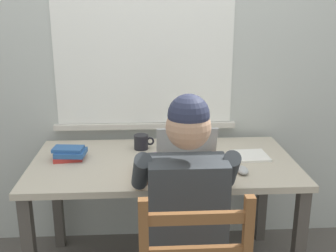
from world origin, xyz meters
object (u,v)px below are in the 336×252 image
(computer_mouse, at_px, (242,170))
(seated_person, at_px, (185,207))
(desk, at_px, (163,175))
(laptop, at_px, (188,162))
(coffee_mug_dark, at_px, (142,142))
(coffee_mug_white, at_px, (190,148))
(book_stack_main, at_px, (69,153))
(landscape_photo_print, at_px, (156,155))

(computer_mouse, bearing_deg, seated_person, -141.81)
(desk, distance_m, computer_mouse, 0.47)
(laptop, height_order, coffee_mug_dark, laptop)
(computer_mouse, distance_m, coffee_mug_white, 0.38)
(laptop, bearing_deg, desk, 126.63)
(desk, distance_m, laptop, 0.25)
(coffee_mug_dark, relative_size, book_stack_main, 0.64)
(laptop, bearing_deg, book_stack_main, 161.69)
(landscape_photo_print, bearing_deg, coffee_mug_dark, 114.71)
(desk, bearing_deg, laptop, -53.37)
(coffee_mug_dark, bearing_deg, computer_mouse, -37.22)
(coffee_mug_white, bearing_deg, book_stack_main, -177.81)
(seated_person, bearing_deg, landscape_photo_print, 102.25)
(coffee_mug_white, bearing_deg, laptop, -98.88)
(seated_person, relative_size, laptop, 3.80)
(seated_person, bearing_deg, book_stack_main, 140.02)
(laptop, xyz_separation_m, coffee_mug_white, (0.04, 0.25, -0.01))
(coffee_mug_white, height_order, coffee_mug_dark, coffee_mug_dark)
(desk, height_order, seated_person, seated_person)
(seated_person, bearing_deg, coffee_mug_dark, 106.96)
(laptop, bearing_deg, seated_person, -98.92)
(seated_person, relative_size, computer_mouse, 12.53)
(laptop, height_order, coffee_mug_white, laptop)
(seated_person, distance_m, book_stack_main, 0.81)
(book_stack_main, xyz_separation_m, landscape_photo_print, (0.50, 0.04, -0.03))
(computer_mouse, relative_size, coffee_mug_dark, 0.80)
(book_stack_main, bearing_deg, computer_mouse, -15.20)
(seated_person, relative_size, landscape_photo_print, 9.64)
(coffee_mug_white, distance_m, landscape_photo_print, 0.21)
(computer_mouse, height_order, landscape_photo_print, computer_mouse)
(desk, xyz_separation_m, laptop, (0.12, -0.17, 0.14))
(desk, bearing_deg, computer_mouse, -26.69)
(computer_mouse, distance_m, coffee_mug_dark, 0.67)
(seated_person, relative_size, coffee_mug_white, 10.94)
(laptop, height_order, book_stack_main, laptop)
(computer_mouse, height_order, book_stack_main, book_stack_main)
(computer_mouse, bearing_deg, desk, 153.31)
(coffee_mug_white, bearing_deg, seated_person, -98.90)
(desk, relative_size, coffee_mug_dark, 11.96)
(seated_person, distance_m, laptop, 0.32)
(desk, height_order, computer_mouse, computer_mouse)
(coffee_mug_dark, xyz_separation_m, book_stack_main, (-0.41, -0.15, -0.01))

